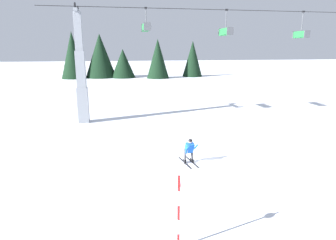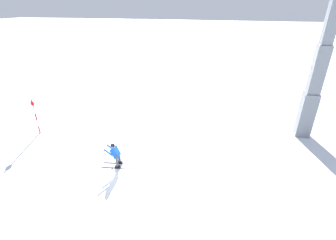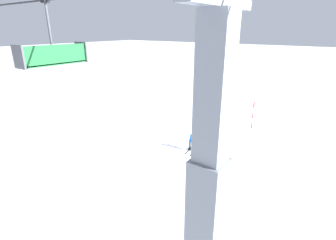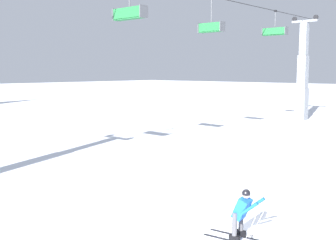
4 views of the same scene
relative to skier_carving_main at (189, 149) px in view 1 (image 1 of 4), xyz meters
The scene contains 9 objects.
ground_plane 1.51m from the skier_carving_main, 50.05° to the left, with size 260.00×260.00×0.00m, color white.
skier_carving_main is the anchor object (origin of this frame).
lift_tower_near 12.53m from the skier_carving_main, 121.50° to the left, with size 0.85×2.40×9.26m.
haul_cable 16.76m from the skier_carving_main, 45.46° to the left, with size 0.05×0.05×39.11m, color black.
chairlift_seat_nearest 12.47m from the skier_carving_main, 96.22° to the left, with size 0.61×2.03×1.84m.
chairlift_seat_second 13.50m from the skier_carving_main, 61.52° to the left, with size 0.61×2.10×2.13m.
chairlift_seat_middle 17.61m from the skier_carving_main, 39.22° to the left, with size 0.61×1.77×2.30m.
trail_marker_pole 7.00m from the skier_carving_main, 107.09° to the right, with size 0.07×0.28×2.39m.
tree_line_ridge 48.75m from the skier_carving_main, 92.81° to the left, with size 29.24×8.97×9.25m.
Camera 1 is at (-4.64, -15.50, 6.01)m, focal length 31.81 mm.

